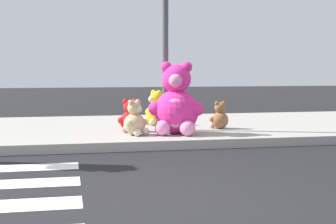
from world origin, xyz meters
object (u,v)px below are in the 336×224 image
plush_pink_large (176,105)px  plush_yellow (156,111)px  plush_red (130,118)px  plush_brown (220,118)px  plush_tan (135,121)px  sign_pole (165,37)px

plush_pink_large → plush_yellow: bearing=94.0°
plush_pink_large → plush_yellow: plush_pink_large is taller
plush_red → plush_pink_large: bearing=-31.3°
plush_pink_large → plush_red: bearing=148.7°
plush_pink_large → plush_brown: bearing=30.7°
plush_pink_large → plush_brown: plush_pink_large is taller
plush_pink_large → plush_tan: bearing=-177.3°
plush_tan → plush_red: size_ratio=1.03×
sign_pole → plush_red: (-0.67, -0.13, -1.46)m
plush_tan → plush_red: (-0.03, 0.49, -0.01)m
plush_brown → plush_pink_large: bearing=-149.3°
sign_pole → plush_brown: (1.03, -0.02, -1.49)m
sign_pole → plush_red: bearing=-169.0°
plush_yellow → plush_brown: 1.40m
sign_pole → plush_tan: bearing=-136.1°
sign_pole → plush_tan: size_ratio=5.29×
sign_pole → plush_tan: 1.71m
plush_pink_large → plush_yellow: (-0.10, 1.48, -0.22)m
plush_tan → plush_brown: (1.68, 0.60, -0.03)m
plush_tan → sign_pole: bearing=43.9°
plush_tan → plush_yellow: (0.62, 1.51, 0.04)m
plush_red → plush_brown: 1.71m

